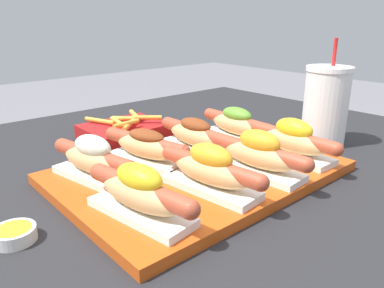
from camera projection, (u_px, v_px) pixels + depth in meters
name	position (u px, v px, depth m)	size (l,w,h in m)	color
serving_tray	(199.00, 172.00, 0.69)	(0.50, 0.35, 0.02)	#CC4C14
hot_dog_0	(140.00, 193.00, 0.51)	(0.08, 0.21, 0.08)	white
hot_dog_1	(211.00, 170.00, 0.58)	(0.08, 0.21, 0.08)	white
hot_dog_2	(259.00, 154.00, 0.65)	(0.07, 0.21, 0.08)	white
hot_dog_3	(293.00, 140.00, 0.72)	(0.06, 0.21, 0.08)	white
hot_dog_4	(94.00, 160.00, 0.63)	(0.09, 0.20, 0.08)	white
hot_dog_5	(145.00, 146.00, 0.70)	(0.09, 0.20, 0.07)	white
hot_dog_6	(195.00, 135.00, 0.76)	(0.06, 0.21, 0.07)	white
hot_dog_7	(237.00, 124.00, 0.84)	(0.07, 0.21, 0.07)	white
sauce_bowl	(14.00, 234.00, 0.49)	(0.06, 0.06, 0.02)	silver
drink_cup	(326.00, 106.00, 0.85)	(0.10, 0.10, 0.24)	white
fries_basket	(124.00, 131.00, 0.90)	(0.19, 0.16, 0.06)	#B21919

